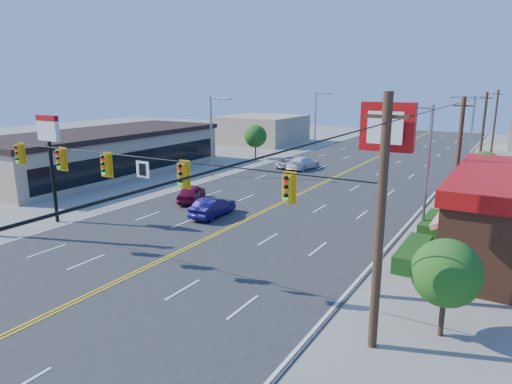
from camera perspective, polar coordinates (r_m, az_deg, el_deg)
The scene contains 21 objects.
ground at distance 23.59m, azimuth -15.34°, elevation -10.11°, with size 160.00×160.00×0.00m, color gray.
road at distance 39.35m, azimuth 5.86°, elevation -0.14°, with size 20.00×120.00×0.06m, color #2D2D30.
signal_span at distance 22.22m, azimuth -16.33°, elevation 1.61°, with size 24.32×0.34×9.00m.
kfc_pylon at distance 19.69m, azimuth 15.84°, elevation 3.60°, with size 2.20×0.36×8.50m.
strip_mall at distance 50.59m, azimuth -18.45°, elevation 4.84°, with size 10.40×26.40×4.40m.
pizza_hut_sign at distance 33.05m, azimuth -24.38°, elevation 5.22°, with size 1.90×0.30×6.85m.
streetlight_se at distance 29.63m, azimuth 20.31°, elevation 3.45°, with size 2.55×0.25×8.00m.
streetlight_ne at distance 53.26m, azimuth 25.14°, elevation 7.12°, with size 2.55×0.25×8.00m.
streetlight_sw at distance 45.70m, azimuth -5.40°, elevation 7.48°, with size 2.55×0.25×8.00m.
streetlight_nw at distance 68.40m, azimuth 7.61°, elevation 9.40°, with size 2.55×0.25×8.00m.
utility_pole_near at distance 33.40m, azimuth 23.91°, elevation 3.63°, with size 0.28×0.28×8.40m, color #47301E.
utility_pole_mid at distance 51.19m, azimuth 26.44°, elevation 6.43°, with size 0.28×0.28×8.40m, color #47301E.
utility_pole_far at distance 69.09m, azimuth 27.67°, elevation 7.77°, with size 0.28×0.28×8.40m, color #47301E.
tree_kfc_rear at distance 37.42m, azimuth 26.46°, elevation 2.35°, with size 2.94×2.94×4.41m.
tree_kfc_front at distance 18.21m, azimuth 22.70°, elevation -9.34°, with size 2.52×2.52×3.78m.
tree_west at distance 57.07m, azimuth -0.07°, elevation 6.99°, with size 2.80×2.80×4.20m.
bld_west_far at distance 72.68m, azimuth 0.80°, elevation 7.84°, with size 11.00×12.00×4.20m, color tan.
car_magenta at distance 36.54m, azimuth -8.08°, elevation -0.21°, with size 1.62×4.03×1.37m, color maroon.
car_blue at distance 32.29m, azimuth -5.43°, elevation -1.97°, with size 1.44×4.12×1.36m, color #100D4E.
car_white at distance 50.16m, azimuth 5.92°, elevation 3.58°, with size 1.91×4.69×1.36m, color white.
car_silver at distance 50.66m, azimuth 4.38°, elevation 3.54°, with size 1.76×3.83×1.06m, color #B5B6BB.
Camera 1 is at (15.86, -14.81, 9.25)m, focal length 32.00 mm.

